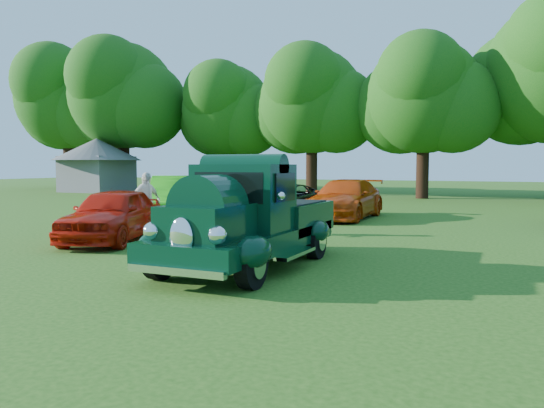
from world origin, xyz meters
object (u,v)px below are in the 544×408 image
at_px(back_car_orange, 345,199).
at_px(spectator_white, 146,201).
at_px(hero_pickup, 249,222).
at_px(back_car_lime, 172,194).
at_px(spectator_grey, 251,204).
at_px(gazebo, 97,159).
at_px(back_car_black, 282,201).
at_px(red_convertible, 113,215).
at_px(spectator_pink, 197,203).

relative_size(back_car_orange, spectator_white, 2.82).
height_order(hero_pickup, back_car_lime, hero_pickup).
xyz_separation_m(spectator_grey, gazebo, (-21.12, 17.03, 1.54)).
bearing_deg(back_car_orange, spectator_white, -126.86).
relative_size(hero_pickup, back_car_orange, 1.02).
bearing_deg(gazebo, spectator_grey, -38.88).
height_order(hero_pickup, back_car_black, hero_pickup).
bearing_deg(hero_pickup, gazebo, 137.49).
distance_m(hero_pickup, gazebo, 31.48).
bearing_deg(red_convertible, hero_pickup, -37.16).
bearing_deg(back_car_black, spectator_pink, -92.21).
bearing_deg(back_car_black, back_car_lime, -178.38).
relative_size(back_car_black, spectator_pink, 2.66).
height_order(red_convertible, back_car_black, red_convertible).
bearing_deg(red_convertible, spectator_white, 89.05).
height_order(spectator_pink, spectator_white, spectator_white).
height_order(spectator_pink, spectator_grey, spectator_grey).
bearing_deg(back_car_orange, spectator_grey, -100.91).
xyz_separation_m(spectator_pink, gazebo, (-19.60, 17.44, 1.55)).
height_order(spectator_white, gazebo, gazebo).
bearing_deg(spectator_grey, back_car_lime, -163.72).
xyz_separation_m(red_convertible, back_car_black, (1.62, 7.16, -0.05)).
bearing_deg(spectator_white, spectator_pink, -75.31).
bearing_deg(spectator_grey, back_car_black, 157.07).
relative_size(back_car_lime, spectator_white, 2.65).
bearing_deg(gazebo, spectator_white, -44.35).
bearing_deg(red_convertible, back_car_black, 58.79).
distance_m(hero_pickup, back_car_lime, 12.01).
xyz_separation_m(red_convertible, back_car_lime, (-3.34, 7.36, 0.07)).
relative_size(back_car_black, spectator_grey, 2.64).
bearing_deg(back_car_orange, back_car_lime, -173.65).
relative_size(red_convertible, back_car_lime, 0.87).
distance_m(red_convertible, spectator_grey, 3.71).
height_order(red_convertible, spectator_white, spectator_white).
bearing_deg(hero_pickup, back_car_orange, 95.77).
bearing_deg(red_convertible, spectator_pink, 45.43).
xyz_separation_m(red_convertible, gazebo, (-18.51, 19.66, 1.72)).
distance_m(red_convertible, spectator_white, 2.40).
xyz_separation_m(hero_pickup, spectator_pink, (-3.59, 3.81, 0.01)).
relative_size(back_car_lime, back_car_black, 1.01).
relative_size(hero_pickup, back_car_black, 1.10).
xyz_separation_m(spectator_pink, spectator_white, (-1.81, 0.05, 0.01)).
bearing_deg(hero_pickup, back_car_black, 109.28).
bearing_deg(back_car_lime, back_car_orange, -26.95).
height_order(hero_pickup, back_car_orange, hero_pickup).
xyz_separation_m(back_car_black, spectator_pink, (-0.53, -4.93, 0.22)).
relative_size(back_car_lime, gazebo, 0.71).
distance_m(spectator_grey, spectator_white, 3.35).
distance_m(spectator_pink, spectator_white, 1.81).
distance_m(spectator_pink, spectator_grey, 1.58).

